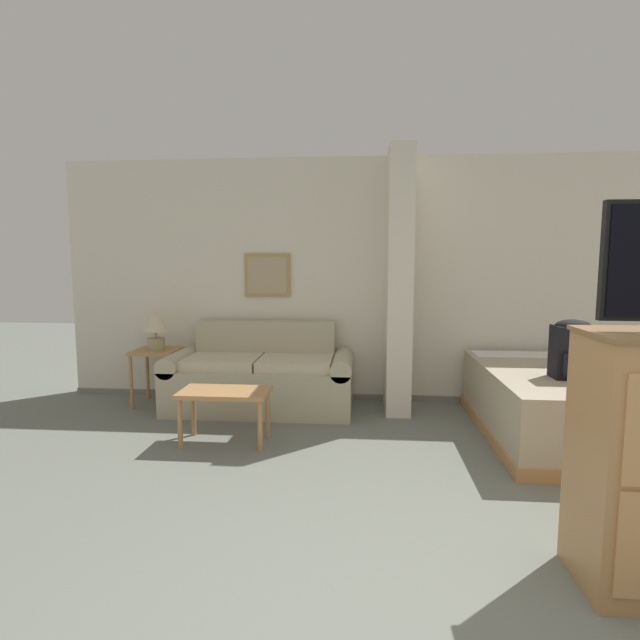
# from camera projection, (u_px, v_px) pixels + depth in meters

# --- Properties ---
(wall_back) EXTENTS (7.27, 0.16, 2.60)m
(wall_back) POSITION_uv_depth(u_px,v_px,m) (397.00, 281.00, 5.37)
(wall_back) COLOR silver
(wall_back) RESTS_ON ground_plane
(wall_partition_pillar) EXTENTS (0.24, 0.65, 2.60)m
(wall_partition_pillar) POSITION_uv_depth(u_px,v_px,m) (398.00, 282.00, 4.99)
(wall_partition_pillar) COLOR silver
(wall_partition_pillar) RESTS_ON ground_plane
(couch) EXTENTS (1.88, 0.84, 0.87)m
(couch) POSITION_uv_depth(u_px,v_px,m) (261.00, 377.00, 5.12)
(couch) COLOR #B7AD8E
(couch) RESTS_ON ground_plane
(coffee_table) EXTENTS (0.73, 0.41, 0.45)m
(coffee_table) POSITION_uv_depth(u_px,v_px,m) (225.00, 398.00, 4.12)
(coffee_table) COLOR #B27F4C
(coffee_table) RESTS_ON ground_plane
(side_table) EXTENTS (0.45, 0.45, 0.59)m
(side_table) POSITION_uv_depth(u_px,v_px,m) (157.00, 359.00, 5.25)
(side_table) COLOR #B27F4C
(side_table) RESTS_ON ground_plane
(table_lamp) EXTENTS (0.28, 0.28, 0.41)m
(table_lamp) POSITION_uv_depth(u_px,v_px,m) (156.00, 325.00, 5.21)
(table_lamp) COLOR tan
(table_lamp) RESTS_ON side_table
(bed) EXTENTS (1.57, 1.96, 0.58)m
(bed) POSITION_uv_depth(u_px,v_px,m) (576.00, 403.00, 4.29)
(bed) COLOR #B27F4C
(bed) RESTS_ON ground_plane
(backpack) EXTENTS (0.29, 0.24, 0.47)m
(backpack) POSITION_uv_depth(u_px,v_px,m) (572.00, 348.00, 3.94)
(backpack) COLOR black
(backpack) RESTS_ON bed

